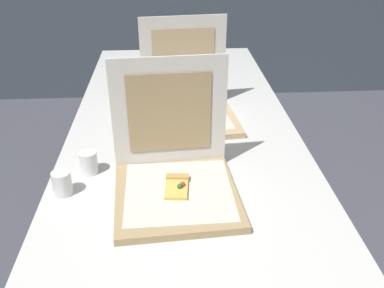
{
  "coord_description": "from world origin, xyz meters",
  "views": [
    {
      "loc": [
        -0.05,
        -0.75,
        1.46
      ],
      "look_at": [
        0.02,
        0.43,
        0.79
      ],
      "focal_mm": 39.56,
      "sensor_mm": 36.0,
      "label": 1
    }
  ],
  "objects_px": {
    "cup_white_near_center": "(89,163)",
    "cup_white_far": "(131,98)",
    "pizza_box_front": "(175,176)",
    "cup_white_near_left": "(62,183)",
    "table": "(184,148)",
    "pizza_box_middle": "(189,105)"
  },
  "relations": [
    {
      "from": "pizza_box_middle",
      "to": "cup_white_near_center",
      "type": "relative_size",
      "value": 5.26
    },
    {
      "from": "table",
      "to": "cup_white_near_center",
      "type": "height_order",
      "value": "cup_white_near_center"
    },
    {
      "from": "pizza_box_front",
      "to": "cup_white_far",
      "type": "bearing_deg",
      "value": 100.9
    },
    {
      "from": "cup_white_far",
      "to": "table",
      "type": "bearing_deg",
      "value": -54.08
    },
    {
      "from": "pizza_box_front",
      "to": "cup_white_near_center",
      "type": "xyz_separation_m",
      "value": [
        -0.26,
        0.12,
        -0.02
      ]
    },
    {
      "from": "table",
      "to": "cup_white_far",
      "type": "height_order",
      "value": "cup_white_far"
    },
    {
      "from": "table",
      "to": "cup_white_far",
      "type": "xyz_separation_m",
      "value": [
        -0.21,
        0.28,
        0.08
      ]
    },
    {
      "from": "pizza_box_front",
      "to": "cup_white_near_center",
      "type": "distance_m",
      "value": 0.29
    },
    {
      "from": "table",
      "to": "cup_white_far",
      "type": "relative_size",
      "value": 29.59
    },
    {
      "from": "pizza_box_front",
      "to": "cup_white_near_left",
      "type": "relative_size",
      "value": 5.11
    },
    {
      "from": "pizza_box_middle",
      "to": "cup_white_far",
      "type": "xyz_separation_m",
      "value": [
        -0.23,
        0.12,
        -0.02
      ]
    },
    {
      "from": "pizza_box_front",
      "to": "cup_white_near_center",
      "type": "height_order",
      "value": "pizza_box_front"
    },
    {
      "from": "table",
      "to": "cup_white_near_left",
      "type": "height_order",
      "value": "cup_white_near_left"
    },
    {
      "from": "pizza_box_middle",
      "to": "table",
      "type": "bearing_deg",
      "value": -105.76
    },
    {
      "from": "cup_white_near_center",
      "to": "cup_white_near_left",
      "type": "xyz_separation_m",
      "value": [
        -0.06,
        -0.11,
        0.0
      ]
    },
    {
      "from": "pizza_box_front",
      "to": "cup_white_far",
      "type": "xyz_separation_m",
      "value": [
        -0.17,
        0.62,
        -0.02
      ]
    },
    {
      "from": "table",
      "to": "pizza_box_front",
      "type": "xyz_separation_m",
      "value": [
        -0.04,
        -0.33,
        0.1
      ]
    },
    {
      "from": "table",
      "to": "pizza_box_front",
      "type": "height_order",
      "value": "pizza_box_front"
    },
    {
      "from": "cup_white_near_center",
      "to": "cup_white_far",
      "type": "distance_m",
      "value": 0.51
    },
    {
      "from": "cup_white_near_left",
      "to": "cup_white_near_center",
      "type": "bearing_deg",
      "value": 61.5
    },
    {
      "from": "pizza_box_front",
      "to": "cup_white_far",
      "type": "relative_size",
      "value": 5.11
    },
    {
      "from": "pizza_box_front",
      "to": "cup_white_near_center",
      "type": "bearing_deg",
      "value": 151.91
    }
  ]
}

